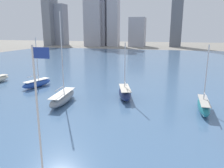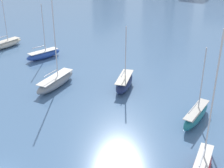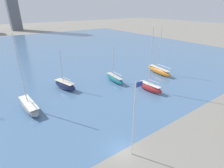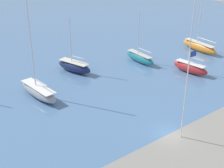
{
  "view_description": "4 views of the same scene",
  "coord_description": "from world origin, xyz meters",
  "px_view_note": "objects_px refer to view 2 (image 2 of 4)",
  "views": [
    {
      "loc": [
        9.12,
        -13.44,
        12.74
      ],
      "look_at": [
        1.94,
        13.85,
        5.83
      ],
      "focal_mm": 35.0,
      "sensor_mm": 36.0,
      "label": 1
    },
    {
      "loc": [
        24.32,
        -15.4,
        23.63
      ],
      "look_at": [
        4.47,
        16.96,
        5.39
      ],
      "focal_mm": 50.0,
      "sensor_mm": 36.0,
      "label": 2
    },
    {
      "loc": [
        -13.1,
        -15.83,
        20.42
      ],
      "look_at": [
        7.71,
        13.51,
        4.39
      ],
      "focal_mm": 28.0,
      "sensor_mm": 36.0,
      "label": 3
    },
    {
      "loc": [
        -27.25,
        -23.05,
        23.58
      ],
      "look_at": [
        -2.04,
        9.81,
        4.33
      ],
      "focal_mm": 50.0,
      "sensor_mm": 36.0,
      "label": 4
    }
  ],
  "objects_px": {
    "sailboat_gray": "(56,81)",
    "sailboat_cream": "(6,44)",
    "sailboat_red": "(202,166)",
    "sailboat_teal": "(196,115)",
    "sailboat_blue": "(43,54)",
    "sailboat_navy": "(124,82)"
  },
  "relations": [
    {
      "from": "sailboat_blue",
      "to": "sailboat_gray",
      "type": "bearing_deg",
      "value": -23.04
    },
    {
      "from": "sailboat_red",
      "to": "sailboat_teal",
      "type": "distance_m",
      "value": 10.92
    },
    {
      "from": "sailboat_gray",
      "to": "sailboat_blue",
      "type": "bearing_deg",
      "value": 135.98
    },
    {
      "from": "sailboat_red",
      "to": "sailboat_teal",
      "type": "bearing_deg",
      "value": 104.31
    },
    {
      "from": "sailboat_red",
      "to": "sailboat_blue",
      "type": "relative_size",
      "value": 1.43
    },
    {
      "from": "sailboat_blue",
      "to": "sailboat_teal",
      "type": "relative_size",
      "value": 1.06
    },
    {
      "from": "sailboat_red",
      "to": "sailboat_gray",
      "type": "relative_size",
      "value": 1.02
    },
    {
      "from": "sailboat_red",
      "to": "sailboat_blue",
      "type": "height_order",
      "value": "sailboat_red"
    },
    {
      "from": "sailboat_teal",
      "to": "sailboat_cream",
      "type": "xyz_separation_m",
      "value": [
        -47.42,
        8.2,
        -0.16
      ]
    },
    {
      "from": "sailboat_gray",
      "to": "sailboat_navy",
      "type": "xyz_separation_m",
      "value": [
        10.22,
        5.69,
        0.06
      ]
    },
    {
      "from": "sailboat_red",
      "to": "sailboat_navy",
      "type": "relative_size",
      "value": 1.52
    },
    {
      "from": "sailboat_gray",
      "to": "sailboat_navy",
      "type": "height_order",
      "value": "sailboat_gray"
    },
    {
      "from": "sailboat_teal",
      "to": "sailboat_cream",
      "type": "height_order",
      "value": "sailboat_cream"
    },
    {
      "from": "sailboat_gray",
      "to": "sailboat_cream",
      "type": "distance_m",
      "value": 25.59
    },
    {
      "from": "sailboat_gray",
      "to": "sailboat_blue",
      "type": "height_order",
      "value": "sailboat_gray"
    },
    {
      "from": "sailboat_gray",
      "to": "sailboat_blue",
      "type": "relative_size",
      "value": 1.41
    },
    {
      "from": "sailboat_teal",
      "to": "sailboat_gray",
      "type": "bearing_deg",
      "value": -173.84
    },
    {
      "from": "sailboat_red",
      "to": "sailboat_gray",
      "type": "height_order",
      "value": "sailboat_red"
    },
    {
      "from": "sailboat_cream",
      "to": "sailboat_gray",
      "type": "bearing_deg",
      "value": -20.25
    },
    {
      "from": "sailboat_red",
      "to": "sailboat_navy",
      "type": "xyz_separation_m",
      "value": [
        -17.54,
        14.1,
        -0.05
      ]
    },
    {
      "from": "sailboat_gray",
      "to": "sailboat_cream",
      "type": "relative_size",
      "value": 1.25
    },
    {
      "from": "sailboat_gray",
      "to": "sailboat_cream",
      "type": "bearing_deg",
      "value": 152.09
    }
  ]
}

